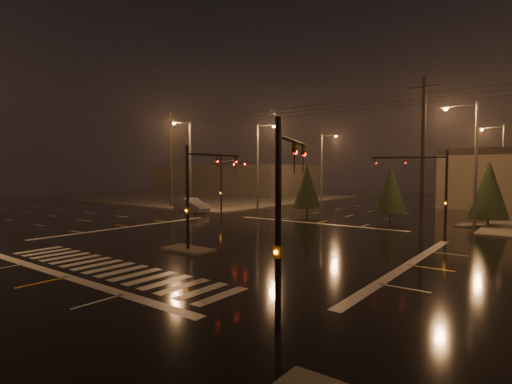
# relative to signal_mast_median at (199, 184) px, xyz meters

# --- Properties ---
(ground) EXTENTS (140.00, 140.00, 0.00)m
(ground) POSITION_rel_signal_mast_median_xyz_m (-0.00, 3.07, -3.75)
(ground) COLOR black
(ground) RESTS_ON ground
(sidewalk_nw) EXTENTS (36.00, 36.00, 0.12)m
(sidewalk_nw) POSITION_rel_signal_mast_median_xyz_m (-30.00, 33.07, -3.69)
(sidewalk_nw) COLOR #484540
(sidewalk_nw) RESTS_ON ground
(median_island) EXTENTS (3.00, 1.60, 0.15)m
(median_island) POSITION_rel_signal_mast_median_xyz_m (-0.00, -0.93, -3.68)
(median_island) COLOR #484540
(median_island) RESTS_ON ground
(crosswalk) EXTENTS (15.00, 2.60, 0.01)m
(crosswalk) POSITION_rel_signal_mast_median_xyz_m (-0.00, -5.93, -3.75)
(crosswalk) COLOR beige
(crosswalk) RESTS_ON ground
(stop_bar_near) EXTENTS (16.00, 0.50, 0.01)m
(stop_bar_near) POSITION_rel_signal_mast_median_xyz_m (-0.00, -7.93, -3.75)
(stop_bar_near) COLOR beige
(stop_bar_near) RESTS_ON ground
(stop_bar_far) EXTENTS (16.00, 0.50, 0.01)m
(stop_bar_far) POSITION_rel_signal_mast_median_xyz_m (-0.00, 14.07, -3.75)
(stop_bar_far) COLOR beige
(stop_bar_far) RESTS_ON ground
(commercial_block) EXTENTS (30.00, 18.00, 5.60)m
(commercial_block) POSITION_rel_signal_mast_median_xyz_m (-35.00, 45.07, -0.95)
(commercial_block) COLOR #3B3633
(commercial_block) RESTS_ON ground
(signal_mast_median) EXTENTS (0.25, 4.59, 6.00)m
(signal_mast_median) POSITION_rel_signal_mast_median_xyz_m (0.00, 0.00, 0.00)
(signal_mast_median) COLOR black
(signal_mast_median) RESTS_ON ground
(signal_mast_ne) EXTENTS (4.84, 1.86, 6.00)m
(signal_mast_ne) POSITION_rel_signal_mast_median_xyz_m (9.50, 13.21, 0.04)
(signal_mast_ne) COLOR black
(signal_mast_ne) RESTS_ON ground
(signal_mast_nw) EXTENTS (4.84, 1.86, 6.00)m
(signal_mast_nw) POSITION_rel_signal_mast_median_xyz_m (-9.50, 13.21, 0.04)
(signal_mast_nw) COLOR black
(signal_mast_nw) RESTS_ON ground
(signal_mast_se) EXTENTS (1.55, 3.87, 6.00)m
(signal_mast_se) POSITION_rel_signal_mast_median_xyz_m (10.23, -6.68, -0.04)
(signal_mast_se) COLOR black
(signal_mast_se) RESTS_ON ground
(streetlight_1) EXTENTS (2.77, 0.32, 10.00)m
(streetlight_1) POSITION_rel_signal_mast_median_xyz_m (-11.18, 21.07, 2.05)
(streetlight_1) COLOR #38383A
(streetlight_1) RESTS_ON ground
(streetlight_2) EXTENTS (2.77, 0.32, 10.00)m
(streetlight_2) POSITION_rel_signal_mast_median_xyz_m (-11.18, 37.07, 2.05)
(streetlight_2) COLOR #38383A
(streetlight_2) RESTS_ON ground
(streetlight_3) EXTENTS (2.77, 0.32, 10.00)m
(streetlight_3) POSITION_rel_signal_mast_median_xyz_m (11.18, 19.07, 2.05)
(streetlight_3) COLOR #38383A
(streetlight_3) RESTS_ON ground
(streetlight_4) EXTENTS (2.77, 0.32, 10.00)m
(streetlight_4) POSITION_rel_signal_mast_median_xyz_m (11.18, 39.07, 2.05)
(streetlight_4) COLOR #38383A
(streetlight_4) RESTS_ON ground
(streetlight_5) EXTENTS (0.32, 2.77, 10.00)m
(streetlight_5) POSITION_rel_signal_mast_median_xyz_m (-16.00, 14.26, 2.05)
(streetlight_5) COLOR #38383A
(streetlight_5) RESTS_ON ground
(utility_pole_0) EXTENTS (2.20, 0.32, 12.00)m
(utility_pole_0) POSITION_rel_signal_mast_median_xyz_m (-22.00, 17.07, 2.38)
(utility_pole_0) COLOR black
(utility_pole_0) RESTS_ON ground
(utility_pole_1) EXTENTS (2.20, 0.32, 12.00)m
(utility_pole_1) POSITION_rel_signal_mast_median_xyz_m (8.00, 17.07, 2.38)
(utility_pole_1) COLOR black
(utility_pole_1) RESTS_ON ground
(conifer_0) EXTENTS (3.01, 3.01, 5.40)m
(conifer_0) POSITION_rel_signal_mast_median_xyz_m (12.28, 20.51, -0.71)
(conifer_0) COLOR black
(conifer_0) RESTS_ON ground
(conifer_3) EXTENTS (2.89, 2.89, 5.22)m
(conifer_3) POSITION_rel_signal_mast_median_xyz_m (-4.17, 19.88, -0.79)
(conifer_3) COLOR black
(conifer_3) RESTS_ON ground
(conifer_4) EXTENTS (2.80, 2.80, 5.08)m
(conifer_4) POSITION_rel_signal_mast_median_xyz_m (4.43, 20.31, -0.86)
(conifer_4) COLOR black
(conifer_4) RESTS_ON ground
(car_crossing) EXTENTS (4.99, 2.44, 1.58)m
(car_crossing) POSITION_rel_signal_mast_median_xyz_m (-15.37, 14.07, -2.96)
(car_crossing) COLOR #56585E
(car_crossing) RESTS_ON ground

